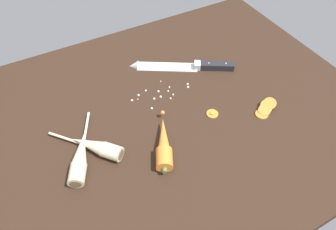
{
  "coord_description": "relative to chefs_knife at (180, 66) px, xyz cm",
  "views": [
    {
      "loc": [
        -26.72,
        -51.69,
        66.28
      ],
      "look_at": [
        0.0,
        -2.0,
        1.5
      ],
      "focal_mm": 32.57,
      "sensor_mm": 36.0,
      "label": 1
    }
  ],
  "objects": [
    {
      "name": "carrot_slice_stack",
      "position": [
        12.47,
        -28.55,
        0.19
      ],
      "size": [
        7.74,
        5.22,
        3.19
      ],
      "color": "orange",
      "rests_on": "ground_plane"
    },
    {
      "name": "mince_crumbs",
      "position": [
        -11.18,
        -8.1,
        -0.3
      ],
      "size": [
        19.2,
        9.68,
        0.83
      ],
      "color": "silver",
      "rests_on": "ground_plane"
    },
    {
      "name": "parsnip_mid_left",
      "position": [
        -40.27,
        -20.17,
        1.33
      ],
      "size": [
        12.1,
        21.84,
        4.0
      ],
      "color": "beige",
      "rests_on": "ground_plane"
    },
    {
      "name": "carrot_slice_stray_near",
      "position": [
        -2.02,
        -22.52,
        -0.29
      ],
      "size": [
        3.41,
        3.41,
        0.7
      ],
      "color": "orange",
      "rests_on": "ground_plane"
    },
    {
      "name": "parsnip_front",
      "position": [
        -35.63,
        -19.03,
        1.33
      ],
      "size": [
        16.0,
        17.8,
        4.0
      ],
      "color": "beige",
      "rests_on": "ground_plane"
    },
    {
      "name": "chefs_knife",
      "position": [
        0.0,
        0.0,
        0.0
      ],
      "size": [
        31.58,
        20.58,
        4.18
      ],
      "color": "silver",
      "rests_on": "ground_plane"
    },
    {
      "name": "whole_carrot",
      "position": [
        -20.0,
        -26.58,
        1.45
      ],
      "size": [
        10.58,
        18.07,
        4.2
      ],
      "color": "orange",
      "rests_on": "ground_plane"
    },
    {
      "name": "ground_plane",
      "position": [
        -14.07,
        -15.86,
        -2.65
      ],
      "size": [
        120.0,
        90.0,
        4.0
      ],
      "primitive_type": "cube",
      "color": "#332116"
    }
  ]
}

